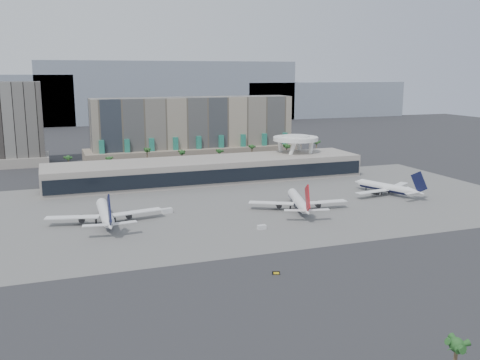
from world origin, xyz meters
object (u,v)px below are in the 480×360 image
object	(u,v)px
service_vehicle_a	(167,211)
service_vehicle_b	(262,227)
airliner_left	(105,213)
airliner_right	(387,187)
taxiway_sign	(276,273)
airliner_centre	(299,201)

from	to	relation	value
service_vehicle_a	service_vehicle_b	xyz separation A→B (m)	(28.39, -34.98, -0.23)
service_vehicle_a	airliner_left	bearing A→B (deg)	-177.78
airliner_left	service_vehicle_a	bearing A→B (deg)	15.82
airliner_right	service_vehicle_b	distance (m)	85.22
airliner_left	taxiway_sign	world-z (taller)	airliner_left
airliner_centre	service_vehicle_a	xyz separation A→B (m)	(-53.99, 13.96, -2.78)
airliner_left	service_vehicle_b	bearing A→B (deg)	-26.42
airliner_left	airliner_right	size ratio (longest dim) A/B	1.22
taxiway_sign	airliner_right	bearing A→B (deg)	58.67
airliner_centre	service_vehicle_b	xyz separation A→B (m)	(-25.60, -21.03, -3.01)
airliner_left	service_vehicle_b	size ratio (longest dim) A/B	14.41
service_vehicle_b	airliner_centre	bearing A→B (deg)	37.92
airliner_centre	taxiway_sign	xyz separation A→B (m)	(-38.91, -64.67, -3.33)
airliner_left	airliner_right	xyz separation A→B (m)	(132.62, 4.90, -0.55)
service_vehicle_b	airliner_left	bearing A→B (deg)	150.99
airliner_left	airliner_centre	size ratio (longest dim) A/B	1.08
airliner_left	airliner_right	world-z (taller)	airliner_left
service_vehicle_b	taxiway_sign	distance (m)	45.62
airliner_centre	airliner_right	distance (m)	54.24
service_vehicle_a	service_vehicle_b	size ratio (longest dim) A/B	1.34
airliner_centre	airliner_right	bearing A→B (deg)	28.67
airliner_centre	taxiway_sign	bearing A→B (deg)	-105.25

